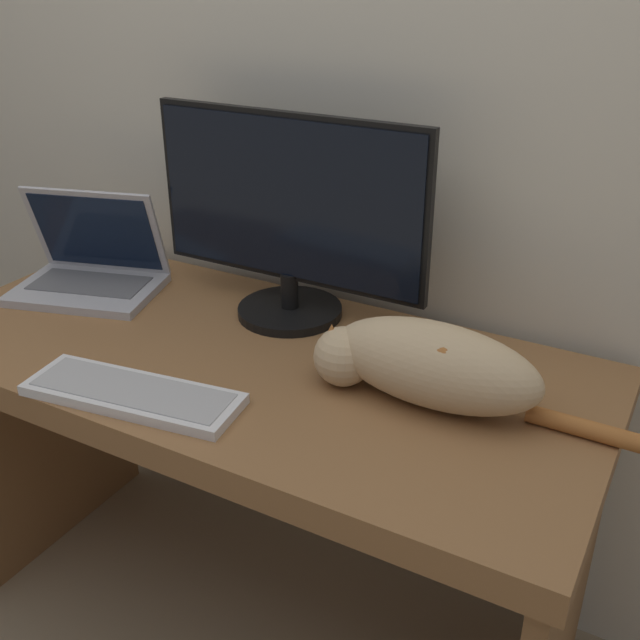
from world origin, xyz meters
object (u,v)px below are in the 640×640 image
cat (426,363)px  monitor (289,218)px  laptop (90,271)px  external_keyboard (133,394)px

cat → monitor: bearing=155.0°
monitor → laptop: bearing=-166.9°
laptop → cat: size_ratio=0.64×
laptop → cat: 0.90m
external_keyboard → cat: cat is taller
laptop → external_keyboard: 0.54m
monitor → laptop: (-0.49, -0.12, -0.18)m
laptop → monitor: bearing=-3.5°
external_keyboard → cat: bearing=20.6°
monitor → external_keyboard: 0.50m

